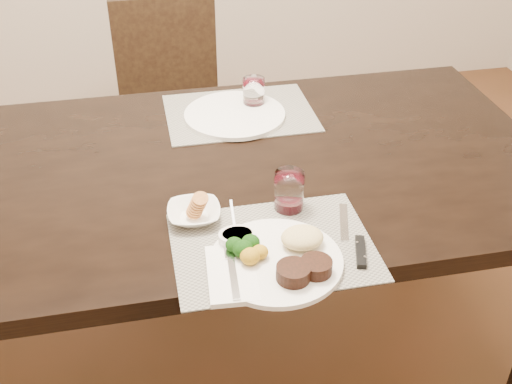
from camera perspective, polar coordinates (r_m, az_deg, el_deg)
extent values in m
plane|color=#4A3017|center=(2.26, -4.31, -14.09)|extent=(4.50, 4.50, 0.00)
cube|color=black|center=(1.78, -5.30, 1.52)|extent=(2.00, 1.00, 0.05)
cube|color=black|center=(2.57, 14.73, 1.70)|extent=(0.08, 0.08, 0.70)
cube|color=black|center=(2.67, -7.28, 5.93)|extent=(0.42, 0.42, 0.04)
cube|color=black|center=(2.63, -10.44, -0.66)|extent=(0.04, 0.04, 0.41)
cube|color=black|center=(2.64, -2.67, 0.23)|extent=(0.04, 0.04, 0.41)
cube|color=black|center=(2.93, -10.81, 3.31)|extent=(0.04, 0.04, 0.41)
cube|color=black|center=(2.95, -3.82, 4.09)|extent=(0.04, 0.04, 0.41)
cube|color=black|center=(2.73, -8.05, 12.31)|extent=(0.42, 0.04, 0.45)
cube|color=gray|center=(1.48, 1.50, -4.86)|extent=(0.46, 0.34, 0.00)
cube|color=gray|center=(2.04, -1.45, 7.03)|extent=(0.46, 0.34, 0.00)
cylinder|color=white|center=(1.43, 1.79, -6.16)|extent=(0.30, 0.30, 0.01)
cylinder|color=black|center=(1.37, 3.34, -7.17)|extent=(0.07, 0.07, 0.03)
cylinder|color=black|center=(1.39, 5.37, -6.61)|extent=(0.07, 0.07, 0.03)
ellipsoid|color=#DAC682|center=(1.46, 4.13, -4.06)|extent=(0.10, 0.08, 0.04)
ellipsoid|color=#143D0B|center=(1.42, -1.16, -5.06)|extent=(0.05, 0.05, 0.04)
ellipsoid|color=#B07E16|center=(1.40, -0.53, -5.72)|extent=(0.04, 0.04, 0.04)
cube|color=white|center=(1.40, -2.16, -7.31)|extent=(0.12, 0.20, 0.01)
cube|color=silver|center=(1.37, -2.01, -7.62)|extent=(0.03, 0.13, 0.01)
cube|color=silver|center=(1.44, -2.36, -5.29)|extent=(0.03, 0.05, 0.00)
cube|color=silver|center=(1.56, 7.81, -2.64)|extent=(0.06, 0.15, 0.00)
cube|color=black|center=(1.47, 9.29, -5.26)|extent=(0.05, 0.11, 0.01)
imported|color=white|center=(1.56, -5.53, -1.92)|extent=(0.14, 0.14, 0.03)
cylinder|color=#C57A3E|center=(1.55, -5.58, -1.27)|extent=(0.04, 0.05, 0.04)
cylinder|color=white|center=(1.47, -1.68, -4.21)|extent=(0.09, 0.09, 0.03)
cylinder|color=#0C3510|center=(1.47, -1.68, -3.87)|extent=(0.07, 0.07, 0.01)
cube|color=silver|center=(1.50, -2.09, -1.91)|extent=(0.01, 0.06, 0.04)
cylinder|color=white|center=(1.57, 2.97, 0.13)|extent=(0.07, 0.07, 0.10)
cylinder|color=#34040B|center=(1.60, 2.93, -1.00)|extent=(0.06, 0.06, 0.03)
cylinder|color=white|center=(2.01, -1.91, 6.88)|extent=(0.31, 0.31, 0.01)
cylinder|color=white|center=(2.06, -0.20, 8.83)|extent=(0.07, 0.07, 0.10)
cylinder|color=#34040B|center=(2.07, -0.20, 7.93)|extent=(0.06, 0.06, 0.02)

